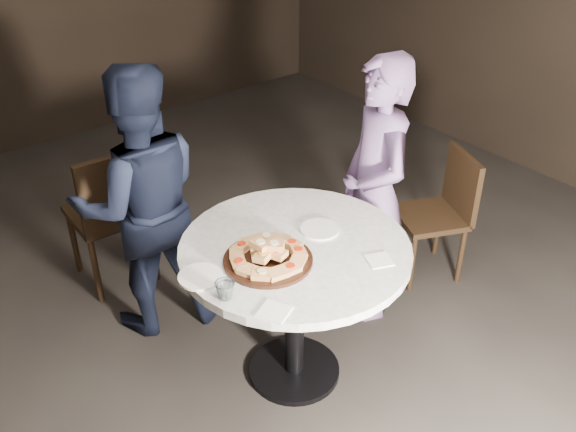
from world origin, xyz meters
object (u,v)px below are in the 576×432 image
Objects in this scene: chair_right at (443,207)px; diner_teal at (375,192)px; focaccia_pile at (268,253)px; serving_board at (268,260)px; chair_far at (112,209)px; table at (295,272)px; water_glass at (225,290)px; diner_navy at (142,204)px.

chair_right is 0.53× the size of diner_teal.
chair_right is (1.40, 0.16, -0.37)m from focaccia_pile.
chair_far reaches higher than serving_board.
table is at bearing 7.64° from serving_board.
water_glass is (-0.28, -0.09, -0.01)m from focaccia_pile.
diner_teal is (1.12, 0.28, -0.08)m from water_glass.
serving_board is 0.26× the size of diner_teal.
table is at bearing 129.64° from diner_navy.
chair_far is 0.61× the size of diner_teal.
diner_navy reaches higher than focaccia_pile.
table is 3.02× the size of serving_board.
chair_right is (1.57, -1.08, -0.06)m from chair_far.
serving_board is at bearing -172.36° from table.
focaccia_pile is (-0.16, -0.02, 0.19)m from table.
diner_teal is (0.84, 0.19, -0.05)m from serving_board.
chair_right is at bearing 8.37° from water_glass.
chair_far is 1.15× the size of chair_right.
chair_far is at bearing -113.38° from diner_teal.
diner_teal is at bearing 14.09° from water_glass.
diner_navy is at bearing 101.04° from focaccia_pile.
focaccia_pile is 0.29m from water_glass.
chair_far is 1.47m from diner_teal.
chair_right is at bearing 109.30° from diner_teal.
water_glass reaches higher than table.
water_glass is at bearing -166.18° from table.
table is 0.23m from serving_board.
water_glass is 1.73m from chair_right.
water_glass is 1.15m from diner_teal.
diner_teal is at bearing 12.94° from focaccia_pile.
water_glass is 1.36m from chair_far.
diner_teal is at bearing 12.98° from serving_board.
diner_navy reaches higher than water_glass.
focaccia_pile is 0.23× the size of diner_navy.
water_glass is 0.06× the size of diner_navy.
diner_teal is at bearing 14.27° from table.
diner_teal reaches higher than chair_right.
chair_far is (-0.33, 1.22, -0.12)m from table.
focaccia_pile is 0.86m from diner_teal.
water_glass is 0.09× the size of chair_far.
diner_navy is (-0.33, 0.82, 0.10)m from table.
diner_teal is at bearing -69.23° from chair_right.
serving_board is 1.12× the size of focaccia_pile.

